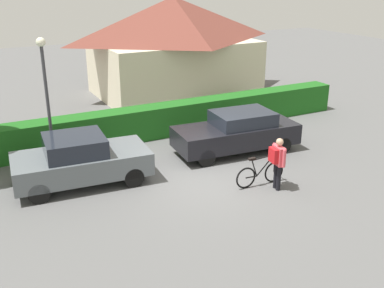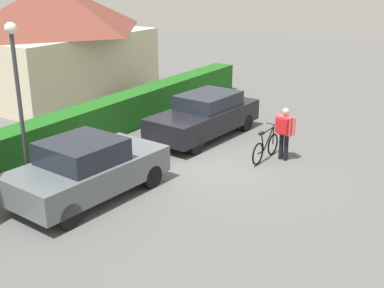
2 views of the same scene
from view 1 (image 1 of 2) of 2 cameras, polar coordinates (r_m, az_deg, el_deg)
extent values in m
plane|color=#5A5A5A|center=(13.95, 2.06, -4.37)|extent=(60.00, 60.00, 0.00)
cube|color=#1C5D1A|center=(17.37, -5.00, 2.80)|extent=(16.87, 0.90, 1.19)
cube|color=beige|center=(23.58, -2.25, 9.57)|extent=(7.60, 5.24, 2.73)
pyramid|color=brown|center=(23.23, -2.34, 15.41)|extent=(7.98, 5.50, 2.09)
cube|color=slate|center=(13.82, -13.62, -2.38)|extent=(4.05, 2.17, 0.67)
cube|color=#1E232D|center=(13.58, -14.48, -0.15)|extent=(1.81, 1.76, 0.53)
cylinder|color=black|center=(14.94, -9.06, -1.65)|extent=(0.60, 0.23, 0.59)
cylinder|color=black|center=(13.45, -7.29, -4.15)|extent=(0.60, 0.23, 0.59)
cylinder|color=black|center=(14.61, -19.21, -3.13)|extent=(0.60, 0.23, 0.59)
cylinder|color=black|center=(13.09, -18.60, -5.88)|extent=(0.60, 0.23, 0.59)
cube|color=black|center=(15.84, 5.50, 1.14)|extent=(4.41, 2.03, 0.69)
cube|color=#1E232D|center=(15.77, 6.36, 3.23)|extent=(2.12, 1.64, 0.46)
cylinder|color=black|center=(17.26, 8.56, 1.46)|extent=(0.59, 0.23, 0.58)
cylinder|color=black|center=(16.08, 11.30, -0.18)|extent=(0.59, 0.23, 0.58)
cylinder|color=black|center=(16.00, -0.42, 0.13)|extent=(0.59, 0.23, 0.58)
cylinder|color=black|center=(14.72, 1.82, -1.76)|extent=(0.59, 0.23, 0.58)
torus|color=black|center=(13.83, 10.20, -3.45)|extent=(0.65, 0.07, 0.65)
torus|color=black|center=(13.32, 6.75, -4.24)|extent=(0.65, 0.07, 0.65)
cylinder|color=black|center=(13.55, 9.23, -2.58)|extent=(0.64, 0.06, 0.63)
cylinder|color=black|center=(13.35, 7.80, -3.00)|extent=(0.23, 0.04, 0.56)
cylinder|color=black|center=(13.39, 8.86, -1.71)|extent=(0.76, 0.06, 0.07)
cylinder|color=black|center=(13.41, 7.43, -4.12)|extent=(0.38, 0.05, 0.05)
cylinder|color=black|center=(13.72, 10.28, -2.32)|extent=(0.04, 0.04, 0.59)
cube|color=black|center=(13.18, 7.51, -1.86)|extent=(0.22, 0.11, 0.06)
cylinder|color=black|center=(13.59, 10.37, -1.05)|extent=(0.04, 0.50, 0.03)
cylinder|color=black|center=(13.45, 10.44, -3.91)|extent=(0.13, 0.13, 0.77)
cylinder|color=black|center=(13.33, 10.79, -4.18)|extent=(0.13, 0.13, 0.77)
cube|color=#DB4C56|center=(13.13, 10.80, -1.42)|extent=(0.26, 0.47, 0.55)
sphere|color=tan|center=(12.98, 10.92, 0.25)|extent=(0.21, 0.21, 0.21)
cylinder|color=#DB4C56|center=(13.34, 10.21, -0.95)|extent=(0.09, 0.09, 0.52)
cylinder|color=#DB4C56|center=(12.91, 11.42, -1.80)|extent=(0.09, 0.09, 0.52)
cube|color=red|center=(13.04, 10.20, -1.39)|extent=(0.21, 0.38, 0.42)
cylinder|color=#38383D|center=(14.79, -17.51, 4.15)|extent=(0.10, 0.10, 3.87)
sphere|color=#F2EDCC|center=(14.37, -18.40, 12.02)|extent=(0.28, 0.28, 0.28)
camera|label=2|loc=(6.78, -74.38, -0.46)|focal=45.84mm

